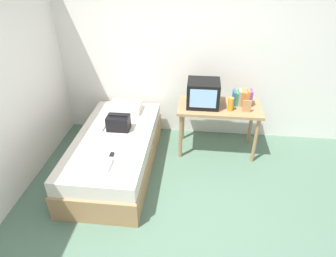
{
  "coord_description": "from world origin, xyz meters",
  "views": [
    {
      "loc": [
        0.16,
        -2.28,
        2.66
      ],
      "look_at": [
        -0.2,
        1.07,
        0.57
      ],
      "focal_mm": 31.57,
      "sensor_mm": 36.0,
      "label": 1
    }
  ],
  "objects_px": {
    "tv": "(203,93)",
    "book_row": "(242,98)",
    "bed": "(115,152)",
    "remote_dark": "(111,157)",
    "water_bottle": "(231,104)",
    "pillow": "(126,107)",
    "remote_silver": "(102,129)",
    "desk": "(219,112)",
    "handbag": "(118,123)",
    "folded_towel": "(98,164)",
    "magazine": "(93,152)",
    "picture_frame": "(247,106)"
  },
  "relations": [
    {
      "from": "desk",
      "to": "remote_silver",
      "type": "xyz_separation_m",
      "value": [
        -1.58,
        -0.46,
        -0.11
      ]
    },
    {
      "from": "book_row",
      "to": "handbag",
      "type": "height_order",
      "value": "book_row"
    },
    {
      "from": "bed",
      "to": "remote_dark",
      "type": "height_order",
      "value": "remote_dark"
    },
    {
      "from": "handbag",
      "to": "pillow",
      "type": "bearing_deg",
      "value": 92.7
    },
    {
      "from": "remote_silver",
      "to": "folded_towel",
      "type": "relative_size",
      "value": 0.51
    },
    {
      "from": "tv",
      "to": "remote_silver",
      "type": "bearing_deg",
      "value": -161.25
    },
    {
      "from": "water_bottle",
      "to": "pillow",
      "type": "xyz_separation_m",
      "value": [
        -1.51,
        0.22,
        -0.25
      ]
    },
    {
      "from": "magazine",
      "to": "remote_dark",
      "type": "relative_size",
      "value": 1.86
    },
    {
      "from": "folded_towel",
      "to": "book_row",
      "type": "bearing_deg",
      "value": 37.47
    },
    {
      "from": "bed",
      "to": "tv",
      "type": "distance_m",
      "value": 1.45
    },
    {
      "from": "remote_dark",
      "to": "tv",
      "type": "bearing_deg",
      "value": 44.9
    },
    {
      "from": "remote_silver",
      "to": "book_row",
      "type": "bearing_deg",
      "value": 15.69
    },
    {
      "from": "handbag",
      "to": "remote_dark",
      "type": "bearing_deg",
      "value": -84.39
    },
    {
      "from": "pillow",
      "to": "magazine",
      "type": "xyz_separation_m",
      "value": [
        -0.16,
        -1.08,
        -0.06
      ]
    },
    {
      "from": "desk",
      "to": "picture_frame",
      "type": "height_order",
      "value": "picture_frame"
    },
    {
      "from": "desk",
      "to": "picture_frame",
      "type": "relative_size",
      "value": 6.84
    },
    {
      "from": "book_row",
      "to": "pillow",
      "type": "height_order",
      "value": "book_row"
    },
    {
      "from": "book_row",
      "to": "remote_silver",
      "type": "distance_m",
      "value": 1.98
    },
    {
      "from": "water_bottle",
      "to": "magazine",
      "type": "height_order",
      "value": "water_bottle"
    },
    {
      "from": "bed",
      "to": "tv",
      "type": "xyz_separation_m",
      "value": [
        1.15,
        0.59,
        0.66
      ]
    },
    {
      "from": "book_row",
      "to": "picture_frame",
      "type": "xyz_separation_m",
      "value": [
        0.04,
        -0.21,
        -0.02
      ]
    },
    {
      "from": "pillow",
      "to": "remote_dark",
      "type": "distance_m",
      "value": 1.16
    },
    {
      "from": "tv",
      "to": "book_row",
      "type": "bearing_deg",
      "value": 7.86
    },
    {
      "from": "water_bottle",
      "to": "picture_frame",
      "type": "relative_size",
      "value": 1.09
    },
    {
      "from": "book_row",
      "to": "picture_frame",
      "type": "height_order",
      "value": "book_row"
    },
    {
      "from": "handbag",
      "to": "water_bottle",
      "type": "bearing_deg",
      "value": 11.62
    },
    {
      "from": "desk",
      "to": "remote_dark",
      "type": "distance_m",
      "value": 1.67
    },
    {
      "from": "desk",
      "to": "tv",
      "type": "bearing_deg",
      "value": -178.42
    },
    {
      "from": "desk",
      "to": "water_bottle",
      "type": "height_order",
      "value": "water_bottle"
    },
    {
      "from": "water_bottle",
      "to": "picture_frame",
      "type": "distance_m",
      "value": 0.21
    },
    {
      "from": "tv",
      "to": "book_row",
      "type": "xyz_separation_m",
      "value": [
        0.55,
        0.08,
        -0.07
      ]
    },
    {
      "from": "handbag",
      "to": "magazine",
      "type": "bearing_deg",
      "value": -108.15
    },
    {
      "from": "remote_dark",
      "to": "pillow",
      "type": "bearing_deg",
      "value": 94.28
    },
    {
      "from": "handbag",
      "to": "folded_towel",
      "type": "bearing_deg",
      "value": -92.52
    },
    {
      "from": "desk",
      "to": "book_row",
      "type": "bearing_deg",
      "value": 12.64
    },
    {
      "from": "tv",
      "to": "handbag",
      "type": "xyz_separation_m",
      "value": [
        -1.11,
        -0.42,
        -0.29
      ]
    },
    {
      "from": "picture_frame",
      "to": "remote_silver",
      "type": "distance_m",
      "value": 1.97
    },
    {
      "from": "pillow",
      "to": "folded_towel",
      "type": "bearing_deg",
      "value": -90.45
    },
    {
      "from": "handbag",
      "to": "folded_towel",
      "type": "xyz_separation_m",
      "value": [
        -0.04,
        -0.8,
        -0.07
      ]
    },
    {
      "from": "handbag",
      "to": "folded_towel",
      "type": "relative_size",
      "value": 1.07
    },
    {
      "from": "water_bottle",
      "to": "folded_towel",
      "type": "xyz_separation_m",
      "value": [
        -1.52,
        -1.11,
        -0.28
      ]
    },
    {
      "from": "bed",
      "to": "remote_dark",
      "type": "xyz_separation_m",
      "value": [
        0.1,
        -0.45,
        0.28
      ]
    },
    {
      "from": "water_bottle",
      "to": "magazine",
      "type": "distance_m",
      "value": 1.9
    },
    {
      "from": "tv",
      "to": "folded_towel",
      "type": "relative_size",
      "value": 1.57
    },
    {
      "from": "bed",
      "to": "folded_towel",
      "type": "relative_size",
      "value": 7.14
    },
    {
      "from": "desk",
      "to": "bed",
      "type": "bearing_deg",
      "value": -156.58
    },
    {
      "from": "folded_towel",
      "to": "water_bottle",
      "type": "bearing_deg",
      "value": 36.04
    },
    {
      "from": "water_bottle",
      "to": "tv",
      "type": "bearing_deg",
      "value": 163.09
    },
    {
      "from": "book_row",
      "to": "pillow",
      "type": "distance_m",
      "value": 1.7
    },
    {
      "from": "pillow",
      "to": "remote_silver",
      "type": "relative_size",
      "value": 3.17
    }
  ]
}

